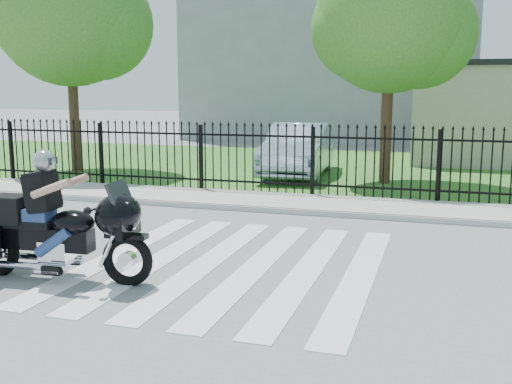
% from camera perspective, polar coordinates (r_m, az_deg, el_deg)
% --- Properties ---
extents(ground, '(120.00, 120.00, 0.00)m').
position_cam_1_polar(ground, '(9.48, -2.29, -6.90)').
color(ground, slate).
rests_on(ground, ground).
extents(crosswalk, '(5.00, 5.50, 0.01)m').
position_cam_1_polar(crosswalk, '(9.48, -2.29, -6.87)').
color(crosswalk, silver).
rests_on(crosswalk, ground).
extents(sidewalk, '(40.00, 2.00, 0.12)m').
position_cam_1_polar(sidewalk, '(14.14, 4.52, -1.09)').
color(sidewalk, '#ADAAA3').
rests_on(sidewalk, ground).
extents(curb, '(40.00, 0.12, 0.12)m').
position_cam_1_polar(curb, '(13.19, 3.55, -1.87)').
color(curb, '#ADAAA3').
rests_on(curb, ground).
extents(grass_strip, '(40.00, 12.00, 0.02)m').
position_cam_1_polar(grass_strip, '(20.95, 8.79, 2.24)').
color(grass_strip, '#2E6121').
rests_on(grass_strip, ground).
extents(iron_fence, '(26.00, 0.04, 1.80)m').
position_cam_1_polar(iron_fence, '(14.98, 5.42, 2.77)').
color(iron_fence, black).
rests_on(iron_fence, ground).
extents(tree_left, '(4.80, 4.80, 7.58)m').
position_cam_1_polar(tree_left, '(20.75, -17.39, 16.14)').
color(tree_left, '#382316').
rests_on(tree_left, ground).
extents(tree_mid, '(4.20, 4.20, 6.78)m').
position_cam_1_polar(tree_mid, '(17.73, 12.66, 15.86)').
color(tree_mid, '#382316').
rests_on(tree_mid, ground).
extents(building_tall, '(15.00, 10.00, 12.00)m').
position_cam_1_polar(building_tall, '(35.23, 7.61, 15.05)').
color(building_tall, '#92949A').
rests_on(building_tall, ground).
extents(motorcycle_rider, '(2.91, 0.99, 1.92)m').
position_cam_1_polar(motorcycle_rider, '(9.05, -18.86, -3.09)').
color(motorcycle_rider, black).
rests_on(motorcycle_rider, ground).
extents(parked_car, '(2.07, 5.07, 1.63)m').
position_cam_1_polar(parked_car, '(18.91, 4.06, 4.05)').
color(parked_car, '#AABED6').
rests_on(parked_car, grass_strip).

